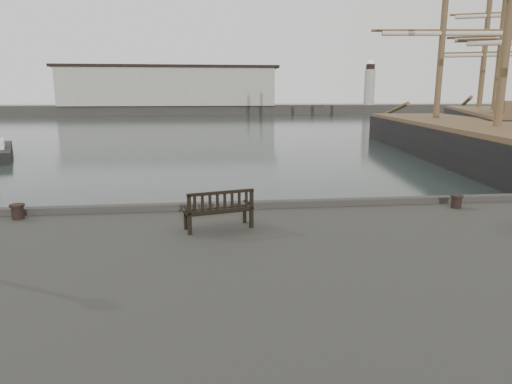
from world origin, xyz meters
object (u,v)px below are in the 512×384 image
bollard_left (18,212)px  tall_ship_far (492,129)px  bollard_right (456,202)px  bench (219,217)px  tall_ship_main (494,154)px

bollard_left → tall_ship_far: 50.27m
bollard_left → bollard_right: (12.11, -0.24, -0.01)m
bench → tall_ship_main: size_ratio=0.04×
bollard_right → tall_ship_main: bearing=53.3°
bench → tall_ship_main: bearing=27.9°
bollard_right → tall_ship_main: tall_ship_main is taller
bench → tall_ship_far: tall_ship_far is taller
tall_ship_main → tall_ship_far: 21.85m
bollard_right → tall_ship_far: size_ratio=0.01×
bench → bollard_left: bench is taller
bollard_right → tall_ship_far: bearing=55.1°
bollard_left → bench: bearing=-16.0°
bench → bollard_left: 5.44m
bench → bollard_right: size_ratio=4.62×
bench → bollard_right: (6.88, 1.26, -0.11)m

